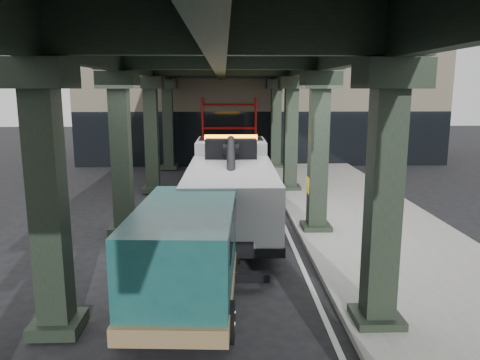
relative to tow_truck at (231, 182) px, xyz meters
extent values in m
plane|color=black|center=(0.06, -3.06, -1.45)|extent=(90.00, 90.00, 0.00)
cube|color=gray|center=(4.56, -1.06, -1.38)|extent=(5.00, 40.00, 0.15)
cube|color=silver|center=(1.76, -1.06, -1.44)|extent=(0.12, 38.00, 0.01)
cube|color=black|center=(2.66, -7.06, 1.05)|extent=(0.55, 0.55, 5.00)
cube|color=black|center=(2.66, -7.06, 3.30)|extent=(1.10, 1.10, 0.50)
cube|color=black|center=(2.66, -7.06, -1.27)|extent=(0.90, 0.90, 0.24)
cube|color=black|center=(2.66, -1.06, 1.05)|extent=(0.55, 0.55, 5.00)
cube|color=black|center=(2.66, -1.06, 3.30)|extent=(1.10, 1.10, 0.50)
cube|color=black|center=(2.66, -1.06, -1.27)|extent=(0.90, 0.90, 0.24)
cube|color=black|center=(2.66, 4.94, 1.05)|extent=(0.55, 0.55, 5.00)
cube|color=black|center=(2.66, 4.94, 3.30)|extent=(1.10, 1.10, 0.50)
cube|color=black|center=(2.66, 4.94, -1.27)|extent=(0.90, 0.90, 0.24)
cube|color=black|center=(2.66, 10.94, 1.05)|extent=(0.55, 0.55, 5.00)
cube|color=black|center=(2.66, 10.94, 3.30)|extent=(1.10, 1.10, 0.50)
cube|color=black|center=(2.66, 10.94, -1.27)|extent=(0.90, 0.90, 0.24)
cube|color=black|center=(-3.34, -7.06, 1.05)|extent=(0.55, 0.55, 5.00)
cube|color=black|center=(-3.34, -7.06, 3.30)|extent=(1.10, 1.10, 0.50)
cube|color=black|center=(-3.34, -7.06, -1.27)|extent=(0.90, 0.90, 0.24)
cube|color=black|center=(-3.34, -1.06, 1.05)|extent=(0.55, 0.55, 5.00)
cube|color=black|center=(-3.34, -1.06, 3.30)|extent=(1.10, 1.10, 0.50)
cube|color=black|center=(-3.34, -1.06, -1.27)|extent=(0.90, 0.90, 0.24)
cube|color=black|center=(-3.34, 4.94, 1.05)|extent=(0.55, 0.55, 5.00)
cube|color=black|center=(-3.34, 4.94, 3.30)|extent=(1.10, 1.10, 0.50)
cube|color=black|center=(-3.34, 4.94, -1.27)|extent=(0.90, 0.90, 0.24)
cube|color=black|center=(-3.34, 10.94, 1.05)|extent=(0.55, 0.55, 5.00)
cube|color=black|center=(-3.34, 10.94, 3.30)|extent=(1.10, 1.10, 0.50)
cube|color=black|center=(-3.34, 10.94, -1.27)|extent=(0.90, 0.90, 0.24)
cube|color=black|center=(2.66, -1.06, 4.10)|extent=(0.35, 32.00, 1.10)
cube|color=black|center=(-3.34, -1.06, 4.10)|extent=(0.35, 32.00, 1.10)
cube|color=black|center=(-0.34, -1.06, 4.10)|extent=(0.35, 32.00, 1.10)
cube|color=black|center=(-0.34, -1.06, 4.80)|extent=(7.40, 32.00, 0.30)
cube|color=#C6B793|center=(2.06, 16.94, 2.55)|extent=(22.00, 10.00, 8.00)
cylinder|color=red|center=(-1.44, 11.84, 0.55)|extent=(0.08, 0.08, 4.00)
cylinder|color=red|center=(-1.44, 11.04, 0.55)|extent=(0.08, 0.08, 4.00)
cylinder|color=red|center=(1.56, 11.84, 0.55)|extent=(0.08, 0.08, 4.00)
cylinder|color=red|center=(1.56, 11.04, 0.55)|extent=(0.08, 0.08, 4.00)
cylinder|color=red|center=(0.06, 11.84, -0.45)|extent=(3.00, 0.08, 0.08)
cylinder|color=red|center=(0.06, 11.84, 0.85)|extent=(3.00, 0.08, 0.08)
cylinder|color=red|center=(0.06, 11.84, 2.15)|extent=(3.00, 0.08, 0.08)
cube|color=black|center=(-0.01, -0.56, -0.70)|extent=(1.19, 8.07, 0.27)
cube|color=silver|center=(0.03, 2.18, 0.21)|extent=(2.56, 2.61, 1.93)
cube|color=silver|center=(0.05, 3.31, -0.32)|extent=(2.53, 0.79, 0.97)
cube|color=black|center=(0.03, 2.45, 0.75)|extent=(2.38, 1.43, 0.91)
cube|color=silver|center=(-0.03, -1.79, 0.00)|extent=(2.65, 5.40, 1.50)
cube|color=orange|center=(0.03, 1.96, 1.29)|extent=(1.94, 0.33, 0.17)
cube|color=black|center=(0.00, 0.35, 1.07)|extent=(1.73, 0.67, 0.64)
cylinder|color=black|center=(-0.02, -1.58, 0.80)|extent=(0.31, 3.76, 1.44)
cube|color=black|center=(-0.06, -4.53, -1.07)|extent=(0.34, 1.51, 0.19)
cube|color=black|center=(-0.07, -5.28, -1.13)|extent=(1.72, 0.29, 0.19)
cylinder|color=black|center=(-1.15, 2.52, -0.86)|extent=(0.39, 1.19, 1.18)
cylinder|color=silver|center=(-1.15, 2.52, -0.86)|extent=(0.43, 0.66, 0.65)
cylinder|color=black|center=(1.22, 2.48, -0.86)|extent=(0.39, 1.19, 1.18)
cylinder|color=silver|center=(1.22, 2.48, -0.86)|extent=(0.43, 0.66, 0.65)
cylinder|color=black|center=(-1.20, -1.02, -0.86)|extent=(0.39, 1.19, 1.18)
cylinder|color=silver|center=(-1.20, -1.02, -0.86)|extent=(0.43, 0.66, 0.65)
cylinder|color=black|center=(1.17, -1.06, -0.86)|extent=(0.39, 1.19, 1.18)
cylinder|color=silver|center=(1.17, -1.06, -0.86)|extent=(0.43, 0.66, 0.65)
cylinder|color=black|center=(-1.21, -2.42, -0.86)|extent=(0.39, 1.19, 1.18)
cylinder|color=silver|center=(-1.21, -2.42, -0.86)|extent=(0.43, 0.66, 0.65)
cylinder|color=black|center=(1.15, -2.45, -0.86)|extent=(0.39, 1.19, 1.18)
cylinder|color=silver|center=(1.15, -2.45, -0.86)|extent=(0.43, 0.66, 0.65)
cube|color=#134645|center=(-0.88, -3.50, -0.57)|extent=(1.95, 1.12, 0.83)
cube|color=#134645|center=(-1.02, -6.04, -0.20)|extent=(2.18, 4.26, 1.80)
cube|color=olive|center=(-1.00, -5.67, -0.94)|extent=(2.27, 5.28, 0.32)
cube|color=black|center=(-0.90, -3.87, 0.17)|extent=(1.82, 0.50, 0.77)
cube|color=black|center=(-1.00, -5.76, 0.26)|extent=(2.16, 3.43, 0.51)
cube|color=silver|center=(-0.85, -3.01, -0.94)|extent=(1.85, 0.22, 0.28)
cylinder|color=black|center=(-1.80, -3.50, -1.06)|extent=(0.30, 0.79, 0.78)
cylinder|color=silver|center=(-1.80, -3.50, -1.06)|extent=(0.32, 0.44, 0.43)
cylinder|color=black|center=(0.04, -3.60, -1.06)|extent=(0.30, 0.79, 0.78)
cylinder|color=silver|center=(0.04, -3.60, -1.06)|extent=(0.32, 0.44, 0.43)
cylinder|color=black|center=(-2.02, -7.37, -1.06)|extent=(0.30, 0.79, 0.78)
cylinder|color=silver|center=(-2.02, -7.37, -1.06)|extent=(0.32, 0.44, 0.43)
cylinder|color=black|center=(-0.18, -7.48, -1.06)|extent=(0.30, 0.79, 0.78)
cylinder|color=silver|center=(-0.18, -7.48, -1.06)|extent=(0.32, 0.44, 0.43)
camera|label=1|loc=(-0.21, -15.20, 3.05)|focal=35.00mm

